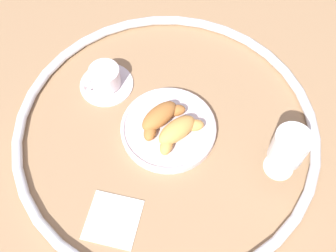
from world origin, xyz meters
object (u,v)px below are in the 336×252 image
Objects in this scene: pastry_plate at (168,130)px; croissant_large at (160,117)px; juice_glass_left at (289,148)px; croissant_small at (178,131)px; folded_napkin at (113,219)px; coffee_cup_near at (105,79)px.

pastry_plate is 1.86× the size of croissant_large.
juice_glass_left is at bearing 84.60° from croissant_large.
juice_glass_left is at bearing 86.46° from pastry_plate.
pastry_plate is 0.04m from croissant_large.
croissant_small is at bearing 62.74° from pastry_plate.
pastry_plate is at bearing -117.26° from croissant_small.
croissant_small reaches higher than folded_napkin.
pastry_plate is 1.67× the size of coffee_cup_near.
juice_glass_left reaches higher than croissant_large.
croissant_large is 0.05m from croissant_small.
croissant_small reaches higher than coffee_cup_near.
croissant_large reaches higher than pastry_plate.
croissant_large is 0.87× the size of juice_glass_left.
croissant_small is 0.85× the size of juice_glass_left.
croissant_small is 1.09× the size of folded_napkin.
croissant_small is 0.24m from juice_glass_left.
croissant_large reaches higher than folded_napkin.
juice_glass_left reaches higher than folded_napkin.
juice_glass_left is at bearing 89.42° from croissant_small.
pastry_plate is at bearing -93.54° from juice_glass_left.
pastry_plate is at bearing 65.06° from coffee_cup_near.
croissant_small is at bearing 160.39° from folded_napkin.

